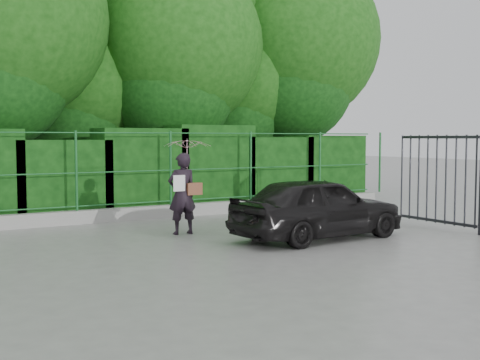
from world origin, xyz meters
TOP-DOWN VIEW (x-y plane):
  - ground at (0.00, 0.00)m, footprint 80.00×80.00m
  - kerb at (0.00, 4.50)m, footprint 14.00×0.25m
  - fence at (0.22, 4.50)m, footprint 14.13×0.06m
  - hedge at (0.02, 5.50)m, footprint 14.20×1.20m
  - trees at (1.14, 7.74)m, footprint 17.10×6.15m
  - gate at (4.60, -0.72)m, footprint 0.22×2.33m
  - woman at (-0.38, 2.03)m, footprint 0.95×0.96m
  - car at (1.51, 0.15)m, footprint 3.63×1.64m

SIDE VIEW (x-z plane):
  - ground at x=0.00m, z-range 0.00..0.00m
  - kerb at x=0.00m, z-range 0.00..0.30m
  - car at x=1.51m, z-range 0.00..1.21m
  - hedge at x=0.02m, z-range -0.10..2.17m
  - gate at x=4.60m, z-range 0.01..2.37m
  - fence at x=0.22m, z-range 0.30..2.10m
  - woman at x=-0.38m, z-range 0.31..2.24m
  - trees at x=1.14m, z-range 0.58..8.66m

